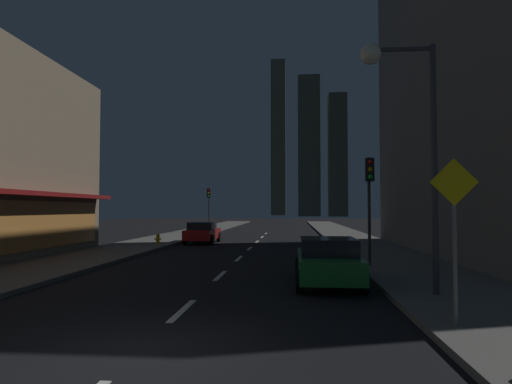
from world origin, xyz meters
TOP-DOWN VIEW (x-y plane):
  - ground_plane at (0.00, 32.00)m, footprint 78.00×136.00m
  - sidewalk_right at (7.00, 32.00)m, footprint 4.00×76.00m
  - sidewalk_left at (-7.00, 32.00)m, footprint 4.00×76.00m
  - lane_marking_center at (0.00, 16.20)m, footprint 0.16×38.60m
  - skyscraper_distant_tall at (-2.69, 153.72)m, footprint 5.37×5.16m
  - skyscraper_distant_mid at (7.74, 130.78)m, footprint 6.82×6.95m
  - skyscraper_distant_short at (16.42, 128.19)m, footprint 5.53×6.09m
  - car_parked_near at (3.60, 6.83)m, footprint 1.98×4.24m
  - car_parked_far at (-3.60, 22.47)m, footprint 1.98×4.24m
  - fire_hydrant_far_left at (-5.90, 19.91)m, footprint 0.42×0.30m
  - traffic_light_near_right at (5.50, 10.36)m, footprint 0.32×0.48m
  - traffic_light_far_left at (-5.50, 34.36)m, footprint 0.32×0.48m
  - street_lamp_right at (5.38, 4.88)m, footprint 1.96×0.56m
  - pedestrian_crossing_sign at (5.60, 1.88)m, footprint 0.91×0.08m

SIDE VIEW (x-z plane):
  - ground_plane at x=0.00m, z-range -0.10..0.00m
  - lane_marking_center at x=0.00m, z-range 0.00..0.01m
  - sidewalk_right at x=7.00m, z-range 0.00..0.15m
  - sidewalk_left at x=-7.00m, z-range 0.00..0.15m
  - fire_hydrant_far_left at x=-5.90m, z-range 0.13..0.78m
  - car_parked_near at x=3.60m, z-range 0.02..1.47m
  - car_parked_far at x=-3.60m, z-range 0.02..1.47m
  - pedestrian_crossing_sign at x=5.60m, z-range 0.44..3.59m
  - traffic_light_near_right at x=5.50m, z-range 1.09..5.29m
  - traffic_light_far_left at x=-5.50m, z-range 1.09..5.29m
  - street_lamp_right at x=5.38m, z-range 1.78..8.36m
  - skyscraper_distant_short at x=16.42m, z-range 0.00..37.84m
  - skyscraper_distant_mid at x=7.74m, z-range 0.00..44.29m
  - skyscraper_distant_tall at x=-2.69m, z-range 0.00..57.77m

